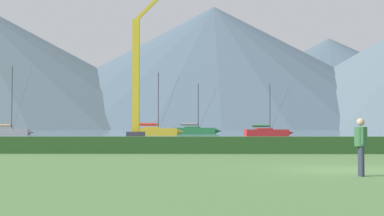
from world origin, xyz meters
TOP-DOWN VIEW (x-y plane):
  - ground_plane at (0.00, 0.00)m, footprint 1000.00×1000.00m
  - harbor_water at (0.00, 137.00)m, footprint 320.00×246.00m
  - hedge_line at (0.00, 11.00)m, footprint 80.00×1.20m
  - sailboat_slip_1 at (-36.03, 69.40)m, footprint 7.65×2.99m
  - sailboat_slip_3 at (4.62, 61.24)m, footprint 7.28×2.78m
  - sailboat_slip_4 at (-6.05, 81.14)m, footprint 8.75×2.84m
  - sailboat_slip_5 at (-12.26, 68.29)m, footprint 8.36×3.00m
  - person_seated_viewer at (-0.24, -2.06)m, footprint 0.36×0.57m
  - dock_crane at (-12.41, 45.81)m, footprint 5.65×2.00m
  - distant_hill_central_peak at (2.80, 335.98)m, footprint 283.80×283.80m
  - distant_hill_east_ridge at (81.67, 353.48)m, footprint 237.36×237.36m

SIDE VIEW (x-z plane):
  - ground_plane at x=0.00m, z-range 0.00..0.00m
  - harbor_water at x=0.00m, z-range 0.00..0.00m
  - hedge_line at x=0.00m, z-range 0.00..0.88m
  - sailboat_slip_3 at x=4.62m, z-range -3.24..4.41m
  - sailboat_slip_1 at x=-36.03m, z-range -4.93..6.21m
  - sailboat_slip_5 at x=-12.26m, z-range -4.31..5.68m
  - sailboat_slip_4 at x=-6.05m, z-range -3.91..5.33m
  - person_seated_viewer at x=-0.24m, z-range 0.15..1.80m
  - dock_crane at x=-12.41m, z-range -3.11..15.46m
  - distant_hill_east_ridge at x=81.67m, z-range 0.00..61.80m
  - distant_hill_central_peak at x=2.80m, z-range 0.00..79.98m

